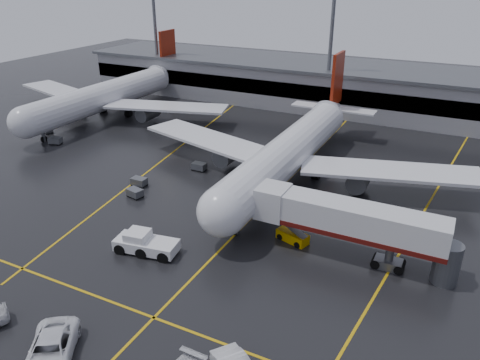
% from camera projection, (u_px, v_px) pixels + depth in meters
% --- Properties ---
extents(ground, '(220.00, 220.00, 0.00)m').
position_uv_depth(ground, '(262.00, 207.00, 56.55)').
color(ground, black).
rests_on(ground, ground).
extents(apron_line_centre, '(0.25, 90.00, 0.02)m').
position_uv_depth(apron_line_centre, '(262.00, 207.00, 56.54)').
color(apron_line_centre, gold).
rests_on(apron_line_centre, ground).
extents(apron_line_stop, '(60.00, 0.25, 0.02)m').
position_uv_depth(apron_line_stop, '(154.00, 318.00, 38.65)').
color(apron_line_stop, gold).
rests_on(apron_line_stop, ground).
extents(apron_line_left, '(9.99, 69.35, 0.02)m').
position_uv_depth(apron_line_left, '(171.00, 153.00, 72.82)').
color(apron_line_left, gold).
rests_on(apron_line_left, ground).
extents(apron_line_right, '(7.57, 69.64, 0.02)m').
position_uv_depth(apron_line_right, '(429.00, 203.00, 57.36)').
color(apron_line_right, gold).
rests_on(apron_line_right, ground).
extents(terminal, '(122.00, 19.00, 8.60)m').
position_uv_depth(terminal, '(360.00, 88.00, 93.75)').
color(terminal, gray).
rests_on(terminal, ground).
extents(light_mast_left, '(3.00, 1.20, 25.45)m').
position_uv_depth(light_mast_left, '(155.00, 27.00, 103.01)').
color(light_mast_left, '#595B60').
rests_on(light_mast_left, ground).
extents(light_mast_mid, '(3.00, 1.20, 25.45)m').
position_uv_depth(light_mast_mid, '(331.00, 38.00, 86.74)').
color(light_mast_mid, '#595B60').
rests_on(light_mast_mid, ground).
extents(main_airliner, '(48.80, 45.60, 14.10)m').
position_uv_depth(main_airliner, '(292.00, 149.00, 62.69)').
color(main_airliner, silver).
rests_on(main_airliner, ground).
extents(second_airliner, '(48.80, 45.60, 14.10)m').
position_uv_depth(second_airliner, '(109.00, 95.00, 89.54)').
color(second_airliner, silver).
rests_on(second_airliner, ground).
extents(jet_bridge, '(19.90, 3.40, 6.05)m').
position_uv_depth(jet_bridge, '(349.00, 222.00, 45.20)').
color(jet_bridge, silver).
rests_on(jet_bridge, ground).
extents(pushback_tractor, '(6.79, 3.69, 2.31)m').
position_uv_depth(pushback_tractor, '(145.00, 244.00, 47.30)').
color(pushback_tractor, white).
rests_on(pushback_tractor, ground).
extents(belt_loader, '(3.74, 2.46, 2.19)m').
position_uv_depth(belt_loader, '(293.00, 236.00, 49.31)').
color(belt_loader, '#D09800').
rests_on(belt_loader, ground).
extents(service_van_a, '(6.38, 7.48, 1.91)m').
position_uv_depth(service_van_a, '(50.00, 351.00, 34.00)').
color(service_van_a, white).
rests_on(service_van_a, ground).
extents(baggage_cart_a, '(2.23, 1.69, 1.12)m').
position_uv_depth(baggage_cart_a, '(135.00, 192.00, 58.75)').
color(baggage_cart_a, '#595B60').
rests_on(baggage_cart_a, ground).
extents(baggage_cart_b, '(2.00, 1.30, 1.12)m').
position_uv_depth(baggage_cart_b, '(139.00, 181.00, 61.80)').
color(baggage_cart_b, '#595B60').
rests_on(baggage_cart_b, ground).
extents(baggage_cart_c, '(2.01, 1.31, 1.12)m').
position_uv_depth(baggage_cart_c, '(199.00, 166.00, 66.50)').
color(baggage_cart_c, '#595B60').
rests_on(baggage_cart_c, ground).
extents(baggage_cart_d, '(2.32, 1.90, 1.12)m').
position_uv_depth(baggage_cart_d, '(47.00, 129.00, 81.62)').
color(baggage_cart_d, '#595B60').
rests_on(baggage_cart_d, ground).
extents(baggage_cart_e, '(2.28, 1.80, 1.12)m').
position_uv_depth(baggage_cart_e, '(55.00, 140.00, 76.41)').
color(baggage_cart_e, '#595B60').
rests_on(baggage_cart_e, ground).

